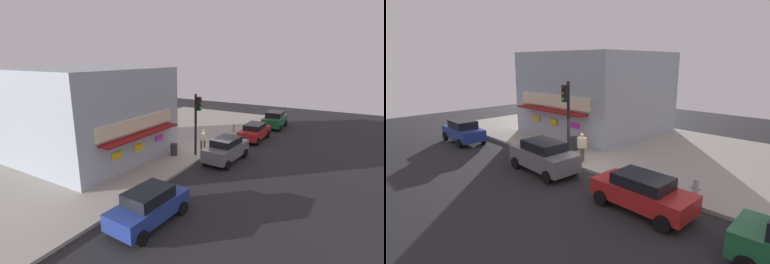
# 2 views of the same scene
# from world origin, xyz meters

# --- Properties ---
(ground_plane) EXTENTS (48.32, 48.32, 0.00)m
(ground_plane) POSITION_xyz_m (0.00, 0.00, 0.00)
(ground_plane) COLOR #232326
(sidewalk) EXTENTS (32.21, 12.65, 0.17)m
(sidewalk) POSITION_xyz_m (0.00, 6.32, 0.09)
(sidewalk) COLOR #A39E93
(sidewalk) RESTS_ON ground_plane
(corner_building) EXTENTS (9.38, 10.25, 6.34)m
(corner_building) POSITION_xyz_m (-4.87, 7.55, 3.34)
(corner_building) COLOR #9EA8B2
(corner_building) RESTS_ON sidewalk
(traffic_light) EXTENTS (0.32, 0.58, 4.54)m
(traffic_light) POSITION_xyz_m (-1.09, 0.59, 3.10)
(traffic_light) COLOR black
(traffic_light) RESTS_ON sidewalk
(fire_hydrant) EXTENTS (0.50, 0.26, 0.79)m
(fire_hydrant) POSITION_xyz_m (6.63, 0.89, 0.55)
(fire_hydrant) COLOR #B2B2B7
(fire_hydrant) RESTS_ON sidewalk
(trash_can) EXTENTS (0.53, 0.53, 0.86)m
(trash_can) POSITION_xyz_m (-1.97, 2.06, 0.60)
(trash_can) COLOR #2D2D2D
(trash_can) RESTS_ON sidewalk
(pedestrian) EXTENTS (0.60, 0.45, 1.69)m
(pedestrian) POSITION_xyz_m (0.03, 0.69, 1.11)
(pedestrian) COLOR brown
(pedestrian) RESTS_ON sidewalk
(parked_car_blue) EXTENTS (4.03, 2.09, 1.63)m
(parked_car_blue) POSITION_xyz_m (-9.64, -1.83, 0.83)
(parked_car_blue) COLOR navy
(parked_car_blue) RESTS_ON ground_plane
(parked_car_grey) EXTENTS (4.23, 2.18, 1.70)m
(parked_car_grey) POSITION_xyz_m (-0.66, -1.56, 0.88)
(parked_car_grey) COLOR slate
(parked_car_grey) RESTS_ON ground_plane
(parked_car_red) EXTENTS (4.14, 2.00, 1.49)m
(parked_car_red) POSITION_xyz_m (5.53, -1.58, 0.78)
(parked_car_red) COLOR #AD1E1E
(parked_car_red) RESTS_ON ground_plane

